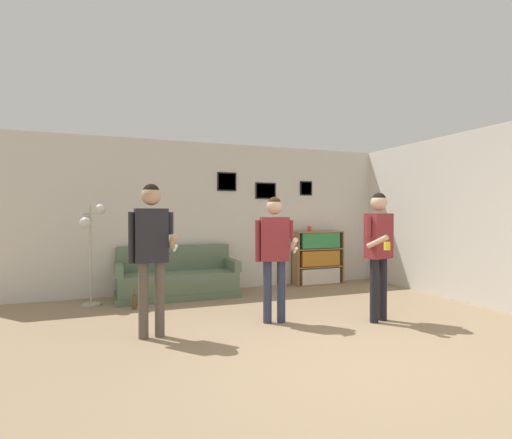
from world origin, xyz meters
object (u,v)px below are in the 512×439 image
at_px(person_watcher_holding_cup, 379,242).
at_px(bottle_on_floor, 134,302).
at_px(floor_lamp, 91,232).
at_px(drinking_cup, 309,229).
at_px(person_player_foreground_left, 151,242).
at_px(bookshelf, 318,258).
at_px(couch, 177,280).
at_px(person_player_foreground_center, 274,246).

height_order(person_watcher_holding_cup, bottle_on_floor, person_watcher_holding_cup).
relative_size(floor_lamp, drinking_cup, 14.86).
xyz_separation_m(person_player_foreground_left, person_watcher_holding_cup, (2.84, -0.37, -0.05)).
relative_size(floor_lamp, person_watcher_holding_cup, 0.93).
distance_m(bookshelf, person_player_foreground_left, 4.22).
bearing_deg(person_watcher_holding_cup, bookshelf, 76.54).
xyz_separation_m(couch, bookshelf, (2.82, 0.20, 0.24)).
relative_size(person_watcher_holding_cup, bottle_on_floor, 5.67).
height_order(floor_lamp, person_player_foreground_center, person_player_foreground_center).
height_order(bottle_on_floor, drinking_cup, drinking_cup).
xyz_separation_m(bookshelf, person_watcher_holding_cup, (-0.64, -2.68, 0.51)).
height_order(person_player_foreground_left, drinking_cup, person_player_foreground_left).
bearing_deg(person_watcher_holding_cup, person_player_foreground_center, 161.21).
distance_m(bottle_on_floor, drinking_cup, 3.62).
distance_m(floor_lamp, drinking_cup, 3.99).
height_order(person_player_foreground_left, person_watcher_holding_cup, person_player_foreground_left).
height_order(floor_lamp, person_watcher_holding_cup, person_watcher_holding_cup).
bearing_deg(floor_lamp, bookshelf, 4.97).
bearing_deg(drinking_cup, person_player_foreground_left, -144.84).
bearing_deg(couch, floor_lamp, -173.12).
height_order(couch, bookshelf, bookshelf).
bearing_deg(person_player_foreground_left, floor_lamp, 109.38).
distance_m(person_player_foreground_center, drinking_cup, 2.84).
distance_m(couch, drinking_cup, 2.76).
xyz_separation_m(floor_lamp, person_player_foreground_center, (2.23, -1.88, -0.14)).
bearing_deg(floor_lamp, drinking_cup, 5.22).
relative_size(person_player_foreground_center, drinking_cup, 15.52).
bearing_deg(bottle_on_floor, floor_lamp, 140.50).
bearing_deg(person_player_foreground_left, person_watcher_holding_cup, -7.39).
bearing_deg(drinking_cup, bookshelf, -0.09).
bearing_deg(bottle_on_floor, person_watcher_holding_cup, -31.95).
xyz_separation_m(bottle_on_floor, drinking_cup, (3.37, 0.86, 0.99)).
bearing_deg(bottle_on_floor, person_player_foreground_left, -86.64).
relative_size(couch, floor_lamp, 1.29).
bearing_deg(person_player_foreground_center, person_player_foreground_left, -177.38).
height_order(floor_lamp, person_player_foreground_left, person_player_foreground_left).
distance_m(floor_lamp, person_watcher_holding_cup, 4.22).
bearing_deg(couch, person_watcher_holding_cup, -48.72).
distance_m(person_player_foreground_center, person_watcher_holding_cup, 1.36).
height_order(person_player_foreground_center, bottle_on_floor, person_player_foreground_center).
height_order(bookshelf, person_watcher_holding_cup, person_watcher_holding_cup).
xyz_separation_m(bookshelf, floor_lamp, (-4.17, -0.36, 0.61)).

